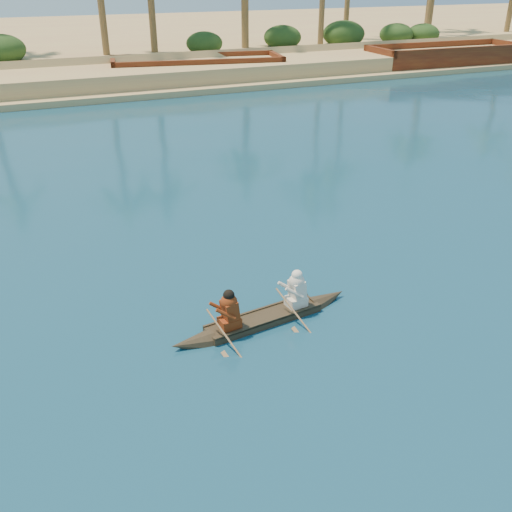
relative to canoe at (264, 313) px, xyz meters
name	(u,v)px	position (x,y,z in m)	size (l,w,h in m)	color
ground	(482,228)	(8.00, 2.00, -0.23)	(160.00, 160.00, 0.00)	#0D3D54
sandy_embankment	(131,42)	(8.00, 48.89, 0.30)	(150.00, 51.00, 1.50)	tan
shrub_cluster	(176,54)	(8.00, 33.50, 0.97)	(100.00, 6.00, 2.40)	#1B3B15
canoe	(264,313)	(0.00, 0.00, 0.00)	(4.37, 1.09, 1.19)	#352B1D
barge_mid	(198,71)	(8.16, 29.00, 0.43)	(11.89, 5.79, 1.90)	#602F14
barge_right	(446,58)	(27.42, 26.75, 0.48)	(12.33, 4.56, 2.03)	#602F14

